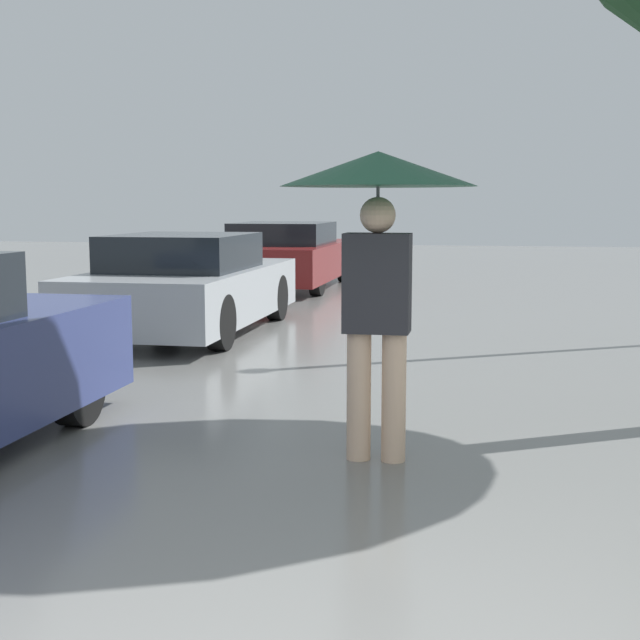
# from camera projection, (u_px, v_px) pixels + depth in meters

# --- Properties ---
(pedestrian) EXTENTS (1.15, 1.15, 1.83)m
(pedestrian) POSITION_uv_depth(u_px,v_px,m) (378.00, 208.00, 5.18)
(pedestrian) COLOR beige
(pedestrian) RESTS_ON ground_plane
(parked_car_middle) EXTENTS (1.73, 3.99, 1.17)m
(parked_car_middle) POSITION_uv_depth(u_px,v_px,m) (187.00, 286.00, 10.55)
(parked_car_middle) COLOR #9EA3A8
(parked_car_middle) RESTS_ON ground_plane
(parked_car_farthest) EXTENTS (1.86, 4.40, 1.18)m
(parked_car_farthest) POSITION_uv_depth(u_px,v_px,m) (286.00, 256.00, 16.09)
(parked_car_farthest) COLOR maroon
(parked_car_farthest) RESTS_ON ground_plane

